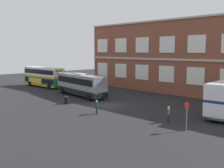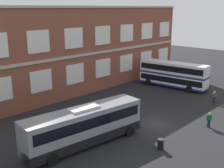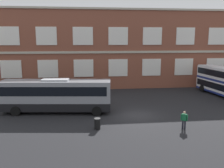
{
  "view_description": "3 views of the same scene",
  "coord_description": "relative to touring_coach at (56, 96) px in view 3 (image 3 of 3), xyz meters",
  "views": [
    {
      "loc": [
        28.29,
        -25.61,
        7.51
      ],
      "look_at": [
        0.11,
        0.93,
        2.87
      ],
      "focal_mm": 44.75,
      "sensor_mm": 36.0,
      "label": 1
    },
    {
      "loc": [
        -24.32,
        -16.48,
        12.63
      ],
      "look_at": [
        -3.7,
        3.23,
        4.79
      ],
      "focal_mm": 44.89,
      "sensor_mm": 36.0,
      "label": 2
    },
    {
      "loc": [
        -5.56,
        -24.62,
        8.08
      ],
      "look_at": [
        -2.36,
        2.65,
        2.98
      ],
      "focal_mm": 38.91,
      "sensor_mm": 36.0,
      "label": 3
    }
  ],
  "objects": [
    {
      "name": "ground_plane",
      "position": [
        8.66,
        -0.03,
        -1.91
      ],
      "size": [
        120.0,
        120.0,
        0.0
      ],
      "primitive_type": "plane",
      "color": "black"
    },
    {
      "name": "waiting_passenger",
      "position": [
        12.0,
        -6.64,
        -0.98
      ],
      "size": [
        0.59,
        0.44,
        1.7
      ],
      "color": "black",
      "rests_on": "ground"
    },
    {
      "name": "touring_coach",
      "position": [
        0.0,
        0.0,
        0.0
      ],
      "size": [
        12.22,
        4.0,
        3.8
      ],
      "color": "gray",
      "rests_on": "ground"
    },
    {
      "name": "station_litter_bin",
      "position": [
        4.22,
        -5.68,
        -1.39
      ],
      "size": [
        0.6,
        0.6,
        1.03
      ],
      "color": "black",
      "rests_on": "ground"
    },
    {
      "name": "brick_terminal_building",
      "position": [
        11.37,
        15.95,
        4.37
      ],
      "size": [
        44.27,
        8.19,
        12.85
      ],
      "color": "brown",
      "rests_on": "ground"
    }
  ]
}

